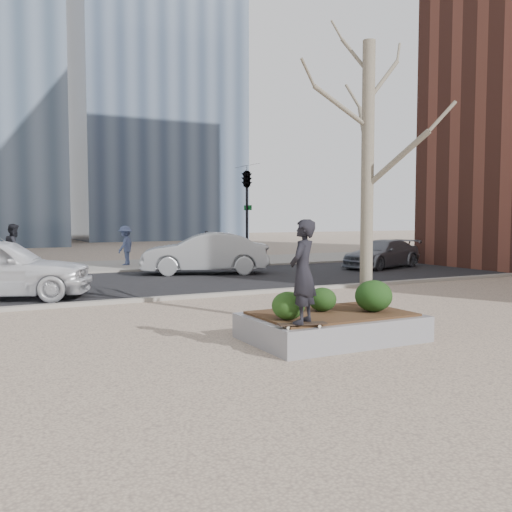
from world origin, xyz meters
TOP-DOWN VIEW (x-y plane):
  - ground at (0.00, 0.00)m, footprint 120.00×120.00m
  - street at (0.00, 10.00)m, footprint 60.00×8.00m
  - far_sidewalk at (0.00, 17.00)m, footprint 60.00×6.00m
  - planter at (1.00, 0.00)m, footprint 3.00×2.00m
  - planter_mulch at (1.00, 0.00)m, footprint 2.70×1.70m
  - sycamore_tree at (2.00, 0.30)m, footprint 2.80×2.80m
  - shrub_left at (-0.05, -0.25)m, footprint 0.56×0.56m
  - shrub_middle at (0.93, 0.18)m, footprint 0.51×0.51m
  - shrub_right at (1.74, -0.26)m, footprint 0.67×0.67m
  - skateboard at (-0.10, -0.79)m, footprint 0.80×0.37m
  - skateboarder at (-0.10, -0.79)m, footprint 0.71×0.68m
  - car_silver at (3.30, 11.78)m, footprint 5.07×3.18m
  - car_third at (11.00, 10.69)m, footprint 4.41×2.77m
  - pedestrian_a at (-3.07, 16.13)m, footprint 0.95×1.09m
  - pedestrian_b at (1.60, 17.04)m, footprint 1.22×1.30m
  - pedestrian_c at (4.98, 15.63)m, footprint 0.97×0.66m
  - traffic_light_far at (6.50, 14.60)m, footprint 0.60×2.48m

SIDE VIEW (x-z plane):
  - ground at x=0.00m, z-range 0.00..0.00m
  - street at x=0.00m, z-range 0.00..0.02m
  - far_sidewalk at x=0.00m, z-range 0.00..0.02m
  - planter at x=1.00m, z-range 0.00..0.45m
  - planter_mulch at x=1.00m, z-range 0.45..0.49m
  - skateboard at x=-0.10m, z-range 0.45..0.53m
  - car_third at x=11.00m, z-range 0.02..1.21m
  - shrub_middle at x=0.93m, z-range 0.49..0.93m
  - shrub_left at x=-0.05m, z-range 0.49..0.96m
  - shrub_right at x=1.74m, z-range 0.49..1.06m
  - pedestrian_c at x=4.98m, z-range 0.02..1.55m
  - car_silver at x=3.30m, z-range 0.02..1.60m
  - pedestrian_b at x=1.60m, z-range 0.02..1.78m
  - pedestrian_a at x=-3.07m, z-range 0.02..1.92m
  - skateboarder at x=-0.10m, z-range 0.53..2.17m
  - traffic_light_far at x=6.50m, z-range 0.00..4.50m
  - sycamore_tree at x=2.00m, z-range 0.49..7.09m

